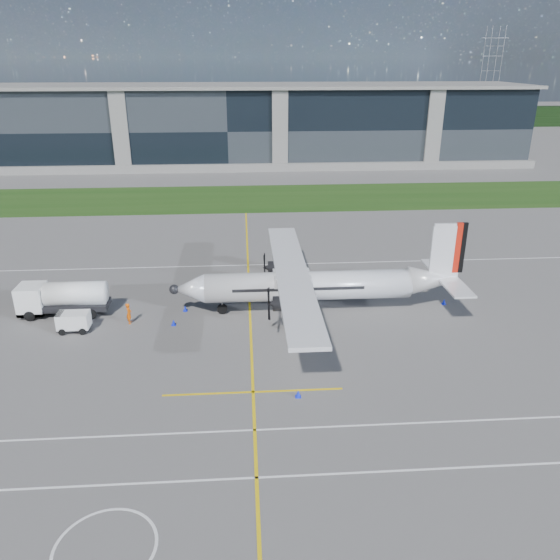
{
  "coord_description": "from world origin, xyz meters",
  "views": [
    {
      "loc": [
        2.69,
        -36.79,
        20.65
      ],
      "look_at": [
        5.56,
        5.1,
        3.47
      ],
      "focal_mm": 35.0,
      "sensor_mm": 36.0,
      "label": 1
    }
  ],
  "objects_px": {
    "safety_cone_nose_port": "(174,322)",
    "safety_cone_portwing": "(298,394)",
    "safety_cone_stbdwing": "(280,257)",
    "turboprop_aircraft": "(319,269)",
    "safety_cone_nose_stbd": "(185,308)",
    "baggage_tug": "(74,322)",
    "ground_crew_person": "(129,312)",
    "fuel_tanker_truck": "(57,299)",
    "pylon_east": "(490,76)",
    "safety_cone_tail": "(444,302)"
  },
  "relations": [
    {
      "from": "fuel_tanker_truck",
      "to": "safety_cone_nose_stbd",
      "type": "distance_m",
      "value": 10.91
    },
    {
      "from": "ground_crew_person",
      "to": "baggage_tug",
      "type": "bearing_deg",
      "value": 97.81
    },
    {
      "from": "ground_crew_person",
      "to": "safety_cone_tail",
      "type": "distance_m",
      "value": 27.65
    },
    {
      "from": "fuel_tanker_truck",
      "to": "safety_cone_nose_port",
      "type": "distance_m",
      "value": 10.58
    },
    {
      "from": "fuel_tanker_truck",
      "to": "turboprop_aircraft",
      "type": "bearing_deg",
      "value": -2.18
    },
    {
      "from": "safety_cone_nose_port",
      "to": "safety_cone_tail",
      "type": "distance_m",
      "value": 24.0
    },
    {
      "from": "baggage_tug",
      "to": "safety_cone_stbdwing",
      "type": "bearing_deg",
      "value": 41.69
    },
    {
      "from": "ground_crew_person",
      "to": "safety_cone_nose_port",
      "type": "height_order",
      "value": "ground_crew_person"
    },
    {
      "from": "safety_cone_nose_stbd",
      "to": "safety_cone_portwing",
      "type": "distance_m",
      "value": 16.18
    },
    {
      "from": "safety_cone_tail",
      "to": "fuel_tanker_truck",
      "type": "bearing_deg",
      "value": 179.59
    },
    {
      "from": "safety_cone_nose_stbd",
      "to": "safety_cone_portwing",
      "type": "relative_size",
      "value": 1.0
    },
    {
      "from": "safety_cone_stbdwing",
      "to": "safety_cone_nose_stbd",
      "type": "distance_m",
      "value": 15.72
    },
    {
      "from": "safety_cone_portwing",
      "to": "safety_cone_stbdwing",
      "type": "bearing_deg",
      "value": 88.64
    },
    {
      "from": "safety_cone_nose_stbd",
      "to": "ground_crew_person",
      "type": "bearing_deg",
      "value": -154.96
    },
    {
      "from": "turboprop_aircraft",
      "to": "fuel_tanker_truck",
      "type": "xyz_separation_m",
      "value": [
        -22.47,
        0.86,
        -2.43
      ]
    },
    {
      "from": "safety_cone_stbdwing",
      "to": "safety_cone_nose_stbd",
      "type": "height_order",
      "value": "same"
    },
    {
      "from": "turboprop_aircraft",
      "to": "baggage_tug",
      "type": "xyz_separation_m",
      "value": [
        -20.25,
        -2.38,
        -3.1
      ]
    },
    {
      "from": "safety_cone_nose_port",
      "to": "turboprop_aircraft",
      "type": "bearing_deg",
      "value": 8.88
    },
    {
      "from": "baggage_tug",
      "to": "ground_crew_person",
      "type": "bearing_deg",
      "value": 14.51
    },
    {
      "from": "safety_cone_nose_port",
      "to": "safety_cone_portwing",
      "type": "bearing_deg",
      "value": -49.81
    },
    {
      "from": "pylon_east",
      "to": "fuel_tanker_truck",
      "type": "bearing_deg",
      "value": -124.57
    },
    {
      "from": "turboprop_aircraft",
      "to": "safety_cone_nose_stbd",
      "type": "bearing_deg",
      "value": 176.21
    },
    {
      "from": "ground_crew_person",
      "to": "safety_cone_nose_stbd",
      "type": "height_order",
      "value": "ground_crew_person"
    },
    {
      "from": "pylon_east",
      "to": "turboprop_aircraft",
      "type": "distance_m",
      "value": 163.05
    },
    {
      "from": "safety_cone_stbdwing",
      "to": "safety_cone_nose_port",
      "type": "distance_m",
      "value": 18.35
    },
    {
      "from": "safety_cone_stbdwing",
      "to": "fuel_tanker_truck",
      "type": "bearing_deg",
      "value": -147.76
    },
    {
      "from": "pylon_east",
      "to": "safety_cone_portwing",
      "type": "relative_size",
      "value": 60.0
    },
    {
      "from": "safety_cone_stbdwing",
      "to": "safety_cone_nose_stbd",
      "type": "xyz_separation_m",
      "value": [
        -9.22,
        -12.74,
        0.0
      ]
    },
    {
      "from": "fuel_tanker_truck",
      "to": "safety_cone_tail",
      "type": "bearing_deg",
      "value": -0.41
    },
    {
      "from": "safety_cone_nose_port",
      "to": "safety_cone_tail",
      "type": "relative_size",
      "value": 1.0
    },
    {
      "from": "safety_cone_tail",
      "to": "safety_cone_portwing",
      "type": "distance_m",
      "value": 19.89
    },
    {
      "from": "safety_cone_stbdwing",
      "to": "safety_cone_nose_port",
      "type": "xyz_separation_m",
      "value": [
        -9.93,
        -15.44,
        0.0
      ]
    },
    {
      "from": "safety_cone_tail",
      "to": "safety_cone_stbdwing",
      "type": "bearing_deg",
      "value": 137.22
    },
    {
      "from": "baggage_tug",
      "to": "fuel_tanker_truck",
      "type": "bearing_deg",
      "value": 124.44
    },
    {
      "from": "fuel_tanker_truck",
      "to": "safety_cone_nose_stbd",
      "type": "relative_size",
      "value": 15.68
    },
    {
      "from": "fuel_tanker_truck",
      "to": "safety_cone_nose_port",
      "type": "relative_size",
      "value": 15.68
    },
    {
      "from": "baggage_tug",
      "to": "safety_cone_nose_port",
      "type": "xyz_separation_m",
      "value": [
        7.91,
        0.45,
        -0.55
      ]
    },
    {
      "from": "safety_cone_nose_stbd",
      "to": "baggage_tug",
      "type": "bearing_deg",
      "value": -159.91
    },
    {
      "from": "ground_crew_person",
      "to": "turboprop_aircraft",
      "type": "bearing_deg",
      "value": -92.1
    },
    {
      "from": "baggage_tug",
      "to": "safety_cone_nose_stbd",
      "type": "xyz_separation_m",
      "value": [
        8.62,
        3.15,
        -0.55
      ]
    },
    {
      "from": "pylon_east",
      "to": "fuel_tanker_truck",
      "type": "distance_m",
      "value": 174.13
    },
    {
      "from": "turboprop_aircraft",
      "to": "fuel_tanker_truck",
      "type": "height_order",
      "value": "turboprop_aircraft"
    },
    {
      "from": "baggage_tug",
      "to": "ground_crew_person",
      "type": "height_order",
      "value": "ground_crew_person"
    },
    {
      "from": "turboprop_aircraft",
      "to": "safety_cone_nose_port",
      "type": "xyz_separation_m",
      "value": [
        -12.34,
        -1.93,
        -3.65
      ]
    },
    {
      "from": "turboprop_aircraft",
      "to": "safety_cone_portwing",
      "type": "distance_m",
      "value": 13.78
    },
    {
      "from": "baggage_tug",
      "to": "safety_cone_stbdwing",
      "type": "xyz_separation_m",
      "value": [
        17.84,
        15.89,
        -0.55
      ]
    },
    {
      "from": "safety_cone_nose_port",
      "to": "baggage_tug",
      "type": "bearing_deg",
      "value": -176.72
    },
    {
      "from": "pylon_east",
      "to": "baggage_tug",
      "type": "distance_m",
      "value": 175.63
    },
    {
      "from": "baggage_tug",
      "to": "turboprop_aircraft",
      "type": "bearing_deg",
      "value": 6.71
    },
    {
      "from": "safety_cone_portwing",
      "to": "ground_crew_person",
      "type": "bearing_deg",
      "value": 138.17
    }
  ]
}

